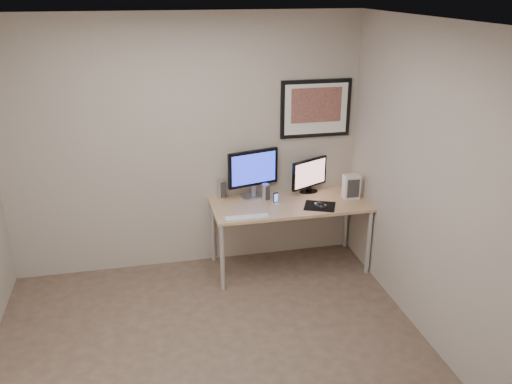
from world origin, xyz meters
TOP-DOWN VIEW (x-y plane):
  - floor at (0.00, 0.00)m, footprint 3.60×3.60m
  - room at (0.00, 0.45)m, footprint 3.60×3.60m
  - desk at (1.00, 1.35)m, footprint 1.60×0.70m
  - framed_art at (1.35, 1.68)m, footprint 0.75×0.04m
  - monitor_large at (0.67, 1.60)m, footprint 0.55×0.24m
  - monitor_tv at (1.28, 1.60)m, footprint 0.44×0.24m
  - speaker_left at (0.34, 1.64)m, footprint 0.10×0.10m
  - speaker_right at (0.77, 1.48)m, footprint 0.09×0.09m
  - phone_dock at (0.85, 1.36)m, footprint 0.07×0.07m
  - keyboard at (0.49, 1.08)m, footprint 0.44×0.12m
  - mousepad at (1.27, 1.20)m, footprint 0.39×0.37m
  - mouse at (1.27, 1.20)m, footprint 0.11×0.13m
  - fan_unit at (1.66, 1.35)m, footprint 0.16×0.12m

SIDE VIEW (x-z plane):
  - floor at x=0.00m, z-range 0.00..0.00m
  - desk at x=1.00m, z-range 0.30..1.03m
  - mousepad at x=1.27m, z-range 0.73..0.73m
  - keyboard at x=0.49m, z-range 0.73..0.75m
  - mouse at x=1.27m, z-range 0.73..0.77m
  - phone_dock at x=0.85m, z-range 0.73..0.85m
  - speaker_right at x=0.77m, z-range 0.73..0.91m
  - speaker_left at x=0.34m, z-range 0.73..0.93m
  - fan_unit at x=1.66m, z-range 0.73..0.98m
  - monitor_tv at x=1.28m, z-range 0.74..1.11m
  - monitor_large at x=0.67m, z-range 0.76..1.27m
  - framed_art at x=1.35m, z-range 1.32..1.92m
  - room at x=0.00m, z-range -0.16..3.44m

